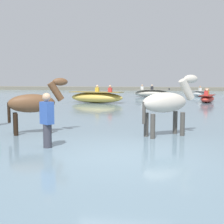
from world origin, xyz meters
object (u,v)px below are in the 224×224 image
object	(u,v)px
boat_far_offshore	(200,94)
person_spectator_far	(47,124)
boat_mid_outer	(152,93)
horse_lead_bay	(34,105)
boat_mid_channel	(97,97)
boat_distant_east	(207,98)
horse_trailing_pinto	(167,104)

from	to	relation	value
boat_far_offshore	person_spectator_far	xyz separation A→B (m)	(-6.40, -23.13, 0.29)
boat_far_offshore	boat_mid_outer	xyz separation A→B (m)	(-4.59, -1.65, 0.07)
horse_lead_bay	boat_mid_channel	xyz separation A→B (m)	(-0.72, 12.03, -0.49)
horse_lead_bay	boat_far_offshore	bearing A→B (deg)	70.66
horse_lead_bay	boat_distant_east	bearing A→B (deg)	62.81
horse_lead_bay	boat_far_offshore	distance (m)	22.66
boat_mid_channel	boat_far_offshore	xyz separation A→B (m)	(8.22, 9.35, -0.12)
boat_mid_outer	horse_lead_bay	bearing A→B (deg)	-98.40
boat_mid_outer	boat_distant_east	size ratio (longest dim) A/B	1.25
horse_trailing_pinto	boat_mid_channel	distance (m)	12.69
horse_lead_bay	boat_far_offshore	xyz separation A→B (m)	(7.50, 21.38, -0.60)
horse_trailing_pinto	boat_mid_outer	xyz separation A→B (m)	(-1.07, 19.48, -0.59)
horse_lead_bay	boat_far_offshore	world-z (taller)	horse_lead_bay
person_spectator_far	horse_trailing_pinto	bearing A→B (deg)	34.89
horse_lead_bay	boat_mid_outer	size ratio (longest dim) A/B	0.60
boat_mid_channel	boat_far_offshore	world-z (taller)	boat_mid_channel
horse_trailing_pinto	boat_distant_east	distance (m)	13.89
horse_trailing_pinto	boat_far_offshore	world-z (taller)	horse_trailing_pinto
horse_lead_bay	horse_trailing_pinto	bearing A→B (deg)	3.59
boat_mid_outer	horse_trailing_pinto	bearing A→B (deg)	-86.87
horse_trailing_pinto	boat_mid_outer	size ratio (longest dim) A/B	0.63
boat_mid_outer	person_spectator_far	bearing A→B (deg)	-94.83
boat_distant_east	person_spectator_far	size ratio (longest dim) A/B	1.63
boat_far_offshore	horse_trailing_pinto	bearing A→B (deg)	-99.47
boat_mid_channel	boat_far_offshore	size ratio (longest dim) A/B	1.50
boat_distant_east	person_spectator_far	world-z (taller)	person_spectator_far
boat_far_offshore	boat_distant_east	bearing A→B (deg)	-93.21
boat_far_offshore	boat_distant_east	world-z (taller)	boat_far_offshore
boat_mid_outer	boat_distant_east	xyz separation A→B (m)	(4.16, -5.96, -0.07)
boat_distant_east	horse_trailing_pinto	bearing A→B (deg)	-102.90
boat_far_offshore	boat_mid_outer	size ratio (longest dim) A/B	0.82
horse_lead_bay	boat_mid_outer	bearing A→B (deg)	81.60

